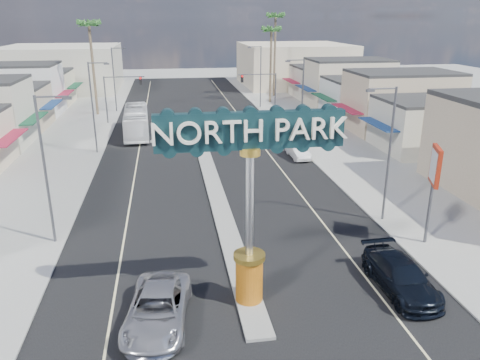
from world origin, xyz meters
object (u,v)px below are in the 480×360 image
object	(u,v)px
streetlight_r_mid	(301,98)
streetlight_r_far	(260,74)
streetlight_l_near	(47,164)
car_parked_right	(298,151)
palm_right_far	(276,21)
streetlight_r_near	(388,148)
city_bus	(136,121)
traffic_signal_right	(262,87)
streetlight_l_mid	(94,103)
suv_right	(401,276)
gateway_sign	(250,187)
bank_pylon_sign	(435,171)
palm_right_mid	(271,33)
palm_left_far	(89,29)
streetlight_l_far	(115,76)
traffic_signal_left	(120,90)
suv_left	(157,309)

from	to	relation	value
streetlight_r_mid	streetlight_r_far	size ratio (longest dim) A/B	1.00
streetlight_l_near	car_parked_right	bearing A→B (deg)	38.32
streetlight_r_far	palm_right_far	distance (m)	13.21
streetlight_r_near	city_bus	size ratio (longest dim) A/B	0.80
traffic_signal_right	car_parked_right	xyz separation A→B (m)	(-0.18, -18.64, -3.58)
streetlight_l_mid	suv_right	size ratio (longest dim) A/B	1.63
gateway_sign	palm_right_far	size ratio (longest dim) A/B	0.65
traffic_signal_right	streetlight_l_mid	distance (m)	24.11
city_bus	suv_right	bearing A→B (deg)	-69.96
bank_pylon_sign	streetlight_l_near	bearing A→B (deg)	-169.65
gateway_sign	suv_right	distance (m)	9.24
streetlight_r_far	palm_right_mid	size ratio (longest dim) A/B	0.74
streetlight_l_mid	palm_left_far	xyz separation A→B (m)	(-2.57, 20.00, 6.43)
palm_left_far	palm_right_mid	world-z (taller)	palm_left_far
city_bus	bank_pylon_sign	world-z (taller)	bank_pylon_sign
palm_right_mid	suv_right	bearing A→B (deg)	-95.60
city_bus	palm_right_mid	bearing A→B (deg)	40.50
palm_right_far	streetlight_l_near	bearing A→B (deg)	-116.06
streetlight_r_near	streetlight_l_near	bearing A→B (deg)	180.00
streetlight_l_far	streetlight_r_mid	xyz separation A→B (m)	(20.87, -22.00, 0.00)
palm_left_far	palm_right_far	xyz separation A→B (m)	(28.00, 12.00, 0.89)
gateway_sign	streetlight_l_near	bearing A→B (deg)	142.45
streetlight_l_mid	palm_left_far	bearing A→B (deg)	97.31
gateway_sign	traffic_signal_left	bearing A→B (deg)	102.33
gateway_sign	suv_left	distance (m)	6.80
palm_left_far	palm_right_far	bearing A→B (deg)	23.20
gateway_sign	traffic_signal_left	world-z (taller)	gateway_sign
palm_right_mid	city_bus	bearing A→B (deg)	-137.11
traffic_signal_left	palm_left_far	size ratio (longest dim) A/B	0.46
streetlight_r_near	streetlight_r_mid	xyz separation A→B (m)	(0.00, 20.00, 0.00)
traffic_signal_left	traffic_signal_right	distance (m)	18.37
bank_pylon_sign	suv_right	bearing A→B (deg)	-111.31
gateway_sign	palm_left_far	size ratio (longest dim) A/B	0.70
streetlight_r_far	suv_right	size ratio (longest dim) A/B	1.63
traffic_signal_left	palm_left_far	distance (m)	10.14
suv_left	suv_right	distance (m)	12.06
streetlight_r_far	city_bus	xyz separation A→B (m)	(-17.43, -14.58, -3.50)
streetlight_l_mid	suv_left	xyz separation A→B (m)	(6.10, -29.07, -4.27)
streetlight_r_far	streetlight_r_near	bearing A→B (deg)	-90.00
city_bus	bank_pylon_sign	bearing A→B (deg)	-61.43
streetlight_r_near	palm_right_mid	size ratio (longest dim) A/B	0.74
streetlight_l_near	car_parked_right	world-z (taller)	streetlight_l_near
palm_right_mid	bank_pylon_sign	xyz separation A→B (m)	(-1.37, -49.63, -5.96)
traffic_signal_right	palm_right_mid	world-z (taller)	palm_right_mid
streetlight_l_mid	streetlight_r_mid	bearing A→B (deg)	0.00
streetlight_l_far	palm_left_far	xyz separation A→B (m)	(-2.57, -2.00, 6.43)
palm_right_mid	city_bus	distance (m)	28.75
streetlight_l_mid	palm_right_mid	distance (m)	35.44
palm_right_far	bank_pylon_sign	xyz separation A→B (m)	(-3.37, -55.63, -7.75)
streetlight_r_far	suv_left	size ratio (longest dim) A/B	1.58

